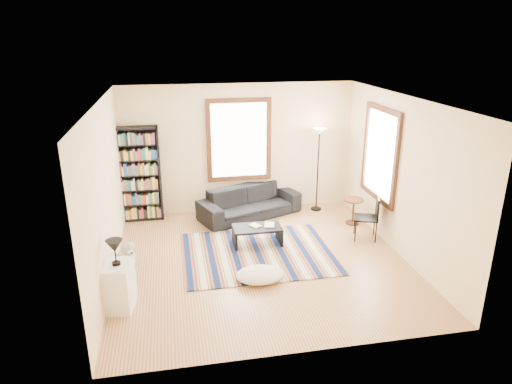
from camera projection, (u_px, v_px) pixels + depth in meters
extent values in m
cube|color=tan|center=(261.00, 262.00, 8.06)|extent=(5.00, 5.00, 0.10)
cube|color=white|center=(262.00, 97.00, 7.09)|extent=(5.00, 5.00, 0.10)
cube|color=beige|center=(239.00, 148.00, 9.94)|extent=(5.00, 0.10, 2.80)
cube|color=beige|center=(305.00, 254.00, 5.21)|extent=(5.00, 0.10, 2.80)
cube|color=beige|center=(102.00, 194.00, 7.13)|extent=(0.10, 5.00, 2.80)
cube|color=beige|center=(403.00, 176.00, 8.02)|extent=(0.10, 5.00, 2.80)
cube|color=white|center=(239.00, 140.00, 9.80)|extent=(1.20, 0.06, 1.60)
cube|color=white|center=(380.00, 154.00, 8.68)|extent=(0.06, 1.20, 1.60)
cube|color=#0D1D43|center=(258.00, 253.00, 8.27)|extent=(2.68, 2.15, 0.02)
imported|color=black|center=(250.00, 202.00, 9.86)|extent=(1.61, 2.36, 0.64)
cube|color=black|center=(139.00, 174.00, 9.48)|extent=(0.90, 0.30, 2.00)
cube|color=black|center=(257.00, 236.00, 8.58)|extent=(0.95, 0.59, 0.36)
imported|color=beige|center=(252.00, 227.00, 8.50)|extent=(0.27, 0.25, 0.02)
imported|color=beige|center=(264.00, 225.00, 8.59)|extent=(0.24, 0.29, 0.02)
ellipsoid|color=beige|center=(260.00, 275.00, 7.36)|extent=(0.90, 0.75, 0.20)
cylinder|color=#482512|center=(353.00, 211.00, 9.49)|extent=(0.48, 0.48, 0.54)
cube|color=black|center=(366.00, 218.00, 8.74)|extent=(0.53, 0.52, 0.86)
cube|color=white|center=(119.00, 286.00, 6.55)|extent=(0.46, 0.55, 0.70)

